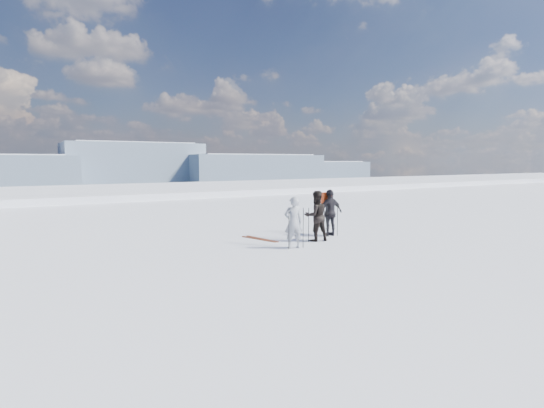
{
  "coord_description": "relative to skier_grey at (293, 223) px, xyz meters",
  "views": [
    {
      "loc": [
        -9.0,
        -8.75,
        2.87
      ],
      "look_at": [
        -1.94,
        3.0,
        1.49
      ],
      "focal_mm": 28.0,
      "sensor_mm": 36.0,
      "label": 1
    }
  ],
  "objects": [
    {
      "name": "far_mountain_range",
      "position": [
        30.86,
        452.02,
        -8.05
      ],
      "size": [
        770.0,
        110.0,
        53.0
      ],
      "color": "slate",
      "rests_on": "ground"
    },
    {
      "name": "skier_grey",
      "position": [
        0.0,
        0.0,
        0.0
      ],
      "size": [
        0.71,
        0.55,
        1.71
      ],
      "primitive_type": "imported",
      "rotation": [
        0.0,
        0.0,
        2.89
      ],
      "color": "#9498A2",
      "rests_on": "ground"
    },
    {
      "name": "lake_basin",
      "position": [
        1.26,
        27.23,
        -7.36
      ],
      "size": [
        820.0,
        820.0,
        71.62
      ],
      "color": "white",
      "rests_on": "ground"
    },
    {
      "name": "skier_pack",
      "position": [
        2.53,
        1.21,
        0.05
      ],
      "size": [
        1.07,
        0.48,
        1.8
      ],
      "primitive_type": "imported",
      "rotation": [
        0.0,
        0.0,
        3.1
      ],
      "color": "black",
      "rests_on": "ground"
    },
    {
      "name": "skis_loose",
      "position": [
        -0.16,
        1.93,
        -0.84
      ],
      "size": [
        0.66,
        1.68,
        0.03
      ],
      "color": "black",
      "rests_on": "ground"
    },
    {
      "name": "backpack",
      "position": [
        2.54,
        1.46,
        1.23
      ],
      "size": [
        0.39,
        0.23,
        0.57
      ],
      "primitive_type": "cube",
      "rotation": [
        0.0,
        0.0,
        3.1
      ],
      "color": "#E14115",
      "rests_on": "skier_pack"
    },
    {
      "name": "ski_poles",
      "position": [
        1.31,
        0.52,
        -0.23
      ],
      "size": [
        3.05,
        1.27,
        1.34
      ],
      "color": "black",
      "rests_on": "ground"
    },
    {
      "name": "skier_dark",
      "position": [
        1.42,
        0.65,
        0.05
      ],
      "size": [
        0.99,
        0.82,
        1.82
      ],
      "primitive_type": "imported",
      "rotation": [
        0.0,
        0.0,
        2.98
      ],
      "color": "black",
      "rests_on": "ground"
    }
  ]
}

